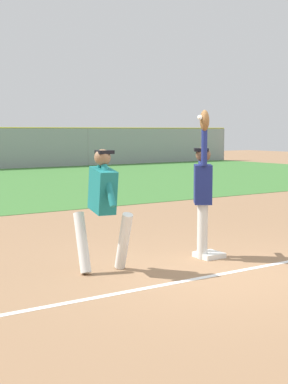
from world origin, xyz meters
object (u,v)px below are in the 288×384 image
at_px(first_base, 209,255).
at_px(parked_car_black, 30,153).
at_px(fielder, 203,186).
at_px(baseball, 200,117).
at_px(runner, 103,201).

distance_m(first_base, parked_car_black, 25.43).
bearing_deg(fielder, first_base, -176.58).
bearing_deg(parked_car_black, baseball, -110.57).
bearing_deg(parked_car_black, fielder, -110.20).
bearing_deg(baseball, runner, 169.44).
xyz_separation_m(first_base, parked_car_black, (7.36, 24.33, 0.63)).
height_order(first_base, fielder, fielder).
xyz_separation_m(first_base, runner, (-1.82, 0.15, 0.96)).
bearing_deg(runner, parked_car_black, 77.70).
height_order(baseball, parked_car_black, baseball).
height_order(runner, parked_car_black, runner).
height_order(fielder, parked_car_black, fielder).
bearing_deg(first_base, fielder, 147.25).
relative_size(first_base, fielder, 0.17).
bearing_deg(parked_car_black, first_base, -109.96).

